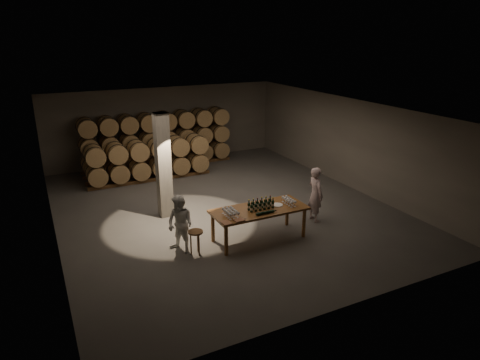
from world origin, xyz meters
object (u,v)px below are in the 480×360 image
bottle_cluster (261,205)px  person_woman (180,224)px  stool (196,235)px  plate (277,205)px  tasting_table (259,212)px  person_man (315,194)px  notebook_near (239,220)px

bottle_cluster → person_woman: person_woman is taller
stool → person_woman: bearing=133.6°
plate → person_woman: 2.72m
tasting_table → bottle_cluster: size_ratio=3.58×
bottle_cluster → person_man: bearing=10.3°
tasting_table → person_man: size_ratio=1.55×
plate → bottle_cluster: bearing=-176.4°
person_man → person_woman: 4.22m
stool → bottle_cluster: bearing=-0.6°
notebook_near → person_man: 3.02m
bottle_cluster → plate: bottle_cluster is taller
tasting_table → notebook_near: 0.95m
notebook_near → person_man: bearing=11.7°
plate → person_man: 1.56m
notebook_near → plate: bearing=14.4°
plate → person_woman: bearing=173.8°
person_man → person_woman: (-4.22, -0.05, -0.07)m
notebook_near → stool: notebook_near is taller
bottle_cluster → notebook_near: bearing=-154.4°
plate → person_man: person_man is taller
notebook_near → person_woman: (-1.30, 0.74, -0.15)m
bottle_cluster → stool: size_ratio=1.14×
tasting_table → stool: tasting_table is taller
person_woman → notebook_near: bearing=29.6°
person_woman → person_man: bearing=59.7°
person_man → person_woman: bearing=92.0°
plate → stool: 2.44m
bottle_cluster → plate: (0.53, 0.03, -0.10)m
plate → person_woman: (-2.70, 0.29, -0.14)m
tasting_table → bottle_cluster: bearing=-49.4°
stool → person_man: bearing=5.1°
plate → stool: plate is taller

